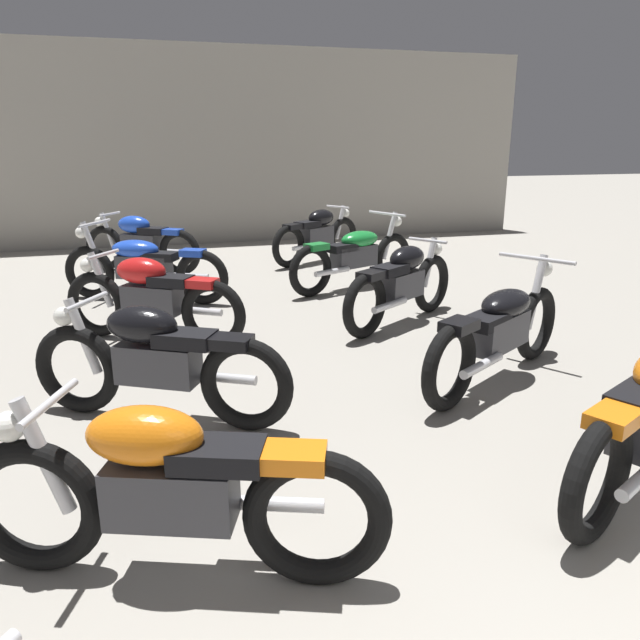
# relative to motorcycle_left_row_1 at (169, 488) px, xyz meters

# --- Properties ---
(back_wall) EXTENTS (12.71, 0.24, 3.60)m
(back_wall) POSITION_rel_motorcycle_left_row_1_xyz_m (1.28, 9.60, 1.34)
(back_wall) COLOR #9E998E
(back_wall) RESTS_ON ground
(motorcycle_left_row_1) EXTENTS (1.89, 0.80, 0.88)m
(motorcycle_left_row_1) POSITION_rel_motorcycle_left_row_1_xyz_m (0.00, 0.00, 0.00)
(motorcycle_left_row_1) COLOR black
(motorcycle_left_row_1) RESTS_ON ground
(motorcycle_left_row_2) EXTENTS (1.78, 1.05, 0.88)m
(motorcycle_left_row_2) POSITION_rel_motorcycle_left_row_1_xyz_m (-0.01, 1.70, 0.00)
(motorcycle_left_row_2) COLOR black
(motorcycle_left_row_2) RESTS_ON ground
(motorcycle_left_row_3) EXTENTS (1.72, 1.15, 0.88)m
(motorcycle_left_row_3) POSITION_rel_motorcycle_left_row_1_xyz_m (-0.00, 3.56, 0.00)
(motorcycle_left_row_3) COLOR black
(motorcycle_left_row_3) RESTS_ON ground
(motorcycle_left_row_4) EXTENTS (1.98, 1.14, 0.97)m
(motorcycle_left_row_4) POSITION_rel_motorcycle_left_row_1_xyz_m (-0.07, 5.23, -0.01)
(motorcycle_left_row_4) COLOR black
(motorcycle_left_row_4) RESTS_ON ground
(motorcycle_left_row_5) EXTENTS (1.70, 1.19, 0.88)m
(motorcycle_left_row_5) POSITION_rel_motorcycle_left_row_1_xyz_m (-0.09, 7.06, 0.00)
(motorcycle_left_row_5) COLOR black
(motorcycle_left_row_5) RESTS_ON ground
(motorcycle_right_row_2) EXTENTS (1.91, 1.23, 0.97)m
(motorcycle_right_row_2) POSITION_rel_motorcycle_left_row_1_xyz_m (2.71, 1.70, -0.01)
(motorcycle_right_row_2) COLOR black
(motorcycle_right_row_2) RESTS_ON ground
(motorcycle_right_row_3) EXTENTS (1.70, 1.18, 0.88)m
(motorcycle_right_row_3) POSITION_rel_motorcycle_left_row_1_xyz_m (2.61, 3.46, 0.00)
(motorcycle_right_row_3) COLOR black
(motorcycle_right_row_3) RESTS_ON ground
(motorcycle_right_row_4) EXTENTS (2.03, 1.05, 0.97)m
(motorcycle_right_row_4) POSITION_rel_motorcycle_left_row_1_xyz_m (2.67, 5.19, -0.01)
(motorcycle_right_row_4) COLOR black
(motorcycle_right_row_4) RESTS_ON ground
(motorcycle_right_row_5) EXTENTS (1.74, 1.12, 0.88)m
(motorcycle_right_row_5) POSITION_rel_motorcycle_left_row_1_xyz_m (2.68, 7.09, 0.00)
(motorcycle_right_row_5) COLOR black
(motorcycle_right_row_5) RESTS_ON ground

